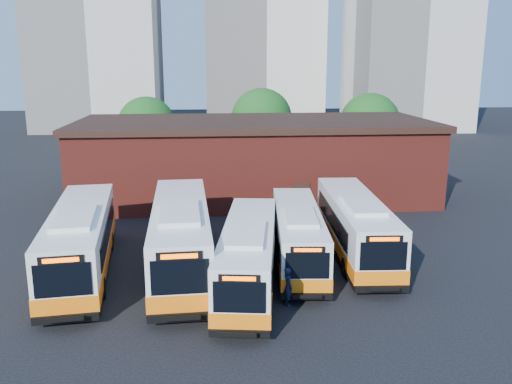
{
  "coord_description": "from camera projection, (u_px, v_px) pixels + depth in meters",
  "views": [
    {
      "loc": [
        -3.67,
        -24.16,
        10.86
      ],
      "look_at": [
        -1.16,
        4.73,
        3.97
      ],
      "focal_mm": 38.0,
      "sensor_mm": 36.0,
      "label": 1
    }
  ],
  "objects": [
    {
      "name": "tree_mid",
      "position": [
        262.0,
        119.0,
        58.18
      ],
      "size": [
        6.56,
        6.56,
        8.36
      ],
      "color": "#382314",
      "rests_on": "ground"
    },
    {
      "name": "transit_worker",
      "position": [
        288.0,
        286.0,
        24.83
      ],
      "size": [
        0.57,
        0.74,
        1.81
      ],
      "primitive_type": "imported",
      "rotation": [
        0.0,
        0.0,
        1.79
      ],
      "color": "#131938",
      "rests_on": "ground"
    },
    {
      "name": "ground",
      "position": [
        288.0,
        294.0,
        26.23
      ],
      "size": [
        220.0,
        220.0,
        0.0
      ],
      "primitive_type": "plane",
      "color": "black"
    },
    {
      "name": "bus_west",
      "position": [
        181.0,
        239.0,
        28.89
      ],
      "size": [
        3.5,
        14.07,
        3.8
      ],
      "rotation": [
        0.0,
        0.0,
        0.04
      ],
      "color": "white",
      "rests_on": "ground"
    },
    {
      "name": "bus_mideast",
      "position": [
        298.0,
        237.0,
        30.14
      ],
      "size": [
        3.35,
        11.74,
        3.16
      ],
      "rotation": [
        0.0,
        0.0,
        -0.09
      ],
      "color": "white",
      "rests_on": "ground"
    },
    {
      "name": "bus_farwest",
      "position": [
        81.0,
        243.0,
        28.47
      ],
      "size": [
        4.19,
        13.53,
        3.63
      ],
      "rotation": [
        0.0,
        0.0,
        0.11
      ],
      "color": "white",
      "rests_on": "ground"
    },
    {
      "name": "tree_east",
      "position": [
        370.0,
        123.0,
        56.26
      ],
      "size": [
        6.24,
        6.24,
        7.96
      ],
      "color": "#382314",
      "rests_on": "ground"
    },
    {
      "name": "bus_midwest",
      "position": [
        249.0,
        258.0,
        26.83
      ],
      "size": [
        4.05,
        12.2,
        3.27
      ],
      "rotation": [
        0.0,
        0.0,
        -0.14
      ],
      "color": "white",
      "rests_on": "ground"
    },
    {
      "name": "bus_east",
      "position": [
        355.0,
        228.0,
        31.36
      ],
      "size": [
        3.31,
        12.91,
        3.48
      ],
      "rotation": [
        0.0,
        0.0,
        -0.05
      ],
      "color": "white",
      "rests_on": "ground"
    },
    {
      "name": "tree_west",
      "position": [
        147.0,
        126.0,
        55.33
      ],
      "size": [
        6.0,
        6.0,
        7.65
      ],
      "color": "#382314",
      "rests_on": "ground"
    },
    {
      "name": "depot_building",
      "position": [
        254.0,
        158.0,
        44.86
      ],
      "size": [
        28.6,
        12.6,
        6.4
      ],
      "color": "maroon",
      "rests_on": "ground"
    }
  ]
}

